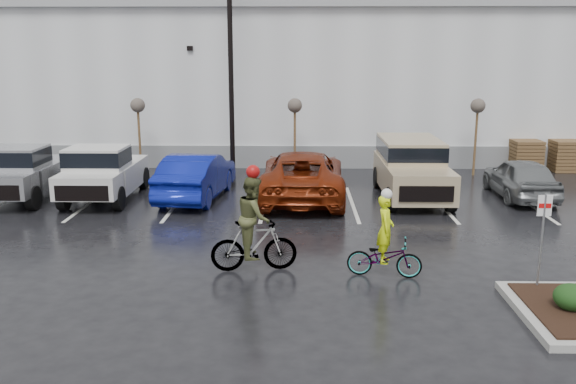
{
  "coord_description": "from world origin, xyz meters",
  "views": [
    {
      "loc": [
        -1.35,
        -12.19,
        5.1
      ],
      "look_at": [
        -1.63,
        4.16,
        1.3
      ],
      "focal_mm": 38.0,
      "sensor_mm": 36.0,
      "label": 1
    }
  ],
  "objects_px": {
    "fire_lane_sign": "(542,231)",
    "sapling_west": "(138,109)",
    "pickup_white": "(107,170)",
    "car_blue": "(197,176)",
    "sapling_mid": "(295,110)",
    "pickup_silver": "(28,170)",
    "pallet_stack_b": "(565,156)",
    "cyclist_hivis": "(385,249)",
    "car_red": "(302,175)",
    "lamppost": "(230,35)",
    "pallet_stack_a": "(526,155)",
    "suv_tan": "(412,170)",
    "cyclist_olive": "(254,233)",
    "car_grey": "(521,178)",
    "sapling_east": "(478,110)"
  },
  "relations": [
    {
      "from": "fire_lane_sign",
      "to": "sapling_west",
      "type": "bearing_deg",
      "value": 132.67
    },
    {
      "from": "pickup_white",
      "to": "car_blue",
      "type": "xyz_separation_m",
      "value": [
        3.2,
        -0.1,
        -0.17
      ]
    },
    {
      "from": "sapling_mid",
      "to": "pickup_silver",
      "type": "height_order",
      "value": "sapling_mid"
    },
    {
      "from": "pallet_stack_b",
      "to": "pickup_white",
      "type": "distance_m",
      "value": 19.05
    },
    {
      "from": "cyclist_hivis",
      "to": "car_red",
      "type": "bearing_deg",
      "value": 23.21
    },
    {
      "from": "lamppost",
      "to": "pickup_white",
      "type": "distance_m",
      "value": 7.03
    },
    {
      "from": "pallet_stack_a",
      "to": "fire_lane_sign",
      "type": "xyz_separation_m",
      "value": [
        -4.7,
        -13.8,
        0.73
      ]
    },
    {
      "from": "sapling_west",
      "to": "car_red",
      "type": "distance_m",
      "value": 8.25
    },
    {
      "from": "pallet_stack_b",
      "to": "car_blue",
      "type": "xyz_separation_m",
      "value": [
        -15.13,
        -5.29,
        0.13
      ]
    },
    {
      "from": "sapling_west",
      "to": "suv_tan",
      "type": "xyz_separation_m",
      "value": [
        10.65,
        -4.15,
        -1.7
      ]
    },
    {
      "from": "pickup_silver",
      "to": "pallet_stack_b",
      "type": "bearing_deg",
      "value": 13.77
    },
    {
      "from": "cyclist_olive",
      "to": "sapling_west",
      "type": "bearing_deg",
      "value": 18.45
    },
    {
      "from": "cyclist_olive",
      "to": "pickup_silver",
      "type": "bearing_deg",
      "value": 41.86
    },
    {
      "from": "pickup_white",
      "to": "car_grey",
      "type": "xyz_separation_m",
      "value": [
        14.64,
        0.19,
        -0.26
      ]
    },
    {
      "from": "sapling_east",
      "to": "lamppost",
      "type": "bearing_deg",
      "value": -174.29
    },
    {
      "from": "sapling_mid",
      "to": "cyclist_hivis",
      "type": "distance_m",
      "value": 12.21
    },
    {
      "from": "sapling_mid",
      "to": "car_blue",
      "type": "height_order",
      "value": "sapling_mid"
    },
    {
      "from": "car_red",
      "to": "cyclist_olive",
      "type": "relative_size",
      "value": 2.4
    },
    {
      "from": "fire_lane_sign",
      "to": "pickup_white",
      "type": "height_order",
      "value": "fire_lane_sign"
    },
    {
      "from": "sapling_mid",
      "to": "sapling_east",
      "type": "bearing_deg",
      "value": 0.0
    },
    {
      "from": "sapling_mid",
      "to": "car_blue",
      "type": "relative_size",
      "value": 0.65
    },
    {
      "from": "sapling_west",
      "to": "car_blue",
      "type": "height_order",
      "value": "sapling_west"
    },
    {
      "from": "lamppost",
      "to": "car_red",
      "type": "distance_m",
      "value": 6.48
    },
    {
      "from": "pallet_stack_a",
      "to": "car_grey",
      "type": "xyz_separation_m",
      "value": [
        -1.99,
        -5.01,
        0.05
      ]
    },
    {
      "from": "pallet_stack_b",
      "to": "cyclist_hivis",
      "type": "xyz_separation_m",
      "value": [
        -9.56,
        -12.84,
        -0.02
      ]
    },
    {
      "from": "sapling_west",
      "to": "fire_lane_sign",
      "type": "distance_m",
      "value": 17.46
    },
    {
      "from": "lamppost",
      "to": "cyclist_hivis",
      "type": "distance_m",
      "value": 12.82
    },
    {
      "from": "pickup_silver",
      "to": "car_red",
      "type": "distance_m",
      "value": 9.73
    },
    {
      "from": "sapling_west",
      "to": "fire_lane_sign",
      "type": "xyz_separation_m",
      "value": [
        11.8,
        -12.8,
        -1.32
      ]
    },
    {
      "from": "pallet_stack_b",
      "to": "suv_tan",
      "type": "height_order",
      "value": "suv_tan"
    },
    {
      "from": "fire_lane_sign",
      "to": "suv_tan",
      "type": "xyz_separation_m",
      "value": [
        -1.15,
        8.65,
        -0.38
      ]
    },
    {
      "from": "suv_tan",
      "to": "pallet_stack_a",
      "type": "bearing_deg",
      "value": 41.36
    },
    {
      "from": "lamppost",
      "to": "pallet_stack_a",
      "type": "distance_m",
      "value": 13.61
    },
    {
      "from": "sapling_east",
      "to": "pallet_stack_a",
      "type": "relative_size",
      "value": 2.37
    },
    {
      "from": "sapling_west",
      "to": "cyclist_hivis",
      "type": "distance_m",
      "value": 14.8
    },
    {
      "from": "pickup_white",
      "to": "sapling_east",
      "type": "bearing_deg",
      "value": 16.53
    },
    {
      "from": "sapling_east",
      "to": "pickup_silver",
      "type": "height_order",
      "value": "sapling_east"
    },
    {
      "from": "pallet_stack_a",
      "to": "sapling_mid",
      "type": "bearing_deg",
      "value": -174.29
    },
    {
      "from": "pickup_silver",
      "to": "suv_tan",
      "type": "bearing_deg",
      "value": 0.12
    },
    {
      "from": "car_red",
      "to": "sapling_west",
      "type": "bearing_deg",
      "value": -30.51
    },
    {
      "from": "sapling_mid",
      "to": "fire_lane_sign",
      "type": "xyz_separation_m",
      "value": [
        5.3,
        -12.8,
        -1.32
      ]
    },
    {
      "from": "cyclist_hivis",
      "to": "pickup_white",
      "type": "bearing_deg",
      "value": 58.4
    },
    {
      "from": "pallet_stack_b",
      "to": "car_grey",
      "type": "bearing_deg",
      "value": -126.39
    },
    {
      "from": "sapling_west",
      "to": "car_blue",
      "type": "bearing_deg",
      "value": -54.4
    },
    {
      "from": "sapling_east",
      "to": "cyclist_olive",
      "type": "height_order",
      "value": "sapling_east"
    },
    {
      "from": "fire_lane_sign",
      "to": "car_red",
      "type": "bearing_deg",
      "value": 120.43
    },
    {
      "from": "sapling_east",
      "to": "car_red",
      "type": "height_order",
      "value": "sapling_east"
    },
    {
      "from": "pallet_stack_b",
      "to": "car_red",
      "type": "bearing_deg",
      "value": -155.15
    },
    {
      "from": "lamppost",
      "to": "fire_lane_sign",
      "type": "distance_m",
      "value": 14.78
    },
    {
      "from": "pickup_white",
      "to": "suv_tan",
      "type": "height_order",
      "value": "suv_tan"
    }
  ]
}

